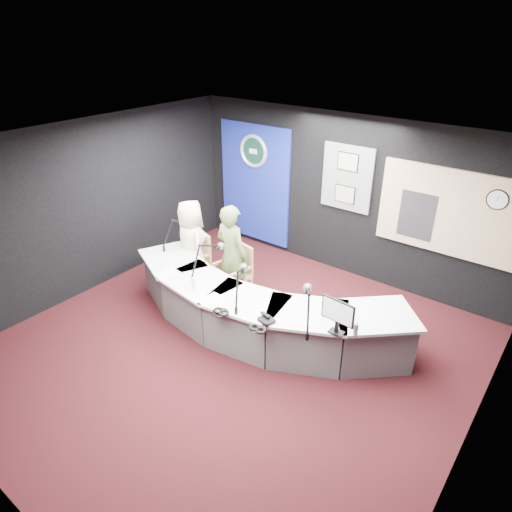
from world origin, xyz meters
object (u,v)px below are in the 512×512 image
Objects in this scene: armchair_left at (193,258)px; person_woman at (232,255)px; armchair_right at (232,272)px; broadcast_desk at (254,310)px; person_man at (192,245)px.

person_woman reaches higher than armchair_left.
person_woman is at bearing 0.00° from armchair_right.
armchair_right is 0.63× the size of person_woman.
broadcast_desk is 2.71× the size of person_woman.
broadcast_desk is 4.33× the size of armchair_right.
armchair_left is 0.89m from person_woman.
armchair_left is at bearing -0.00° from person_man.
armchair_right is (-0.79, 0.46, 0.14)m from broadcast_desk.
person_man is 0.84m from person_woman.
broadcast_desk is at bearing 154.32° from person_woman.
person_man reaches higher than armchair_left.
armchair_right is at bearing -0.00° from person_woman.
person_man is at bearing 165.87° from broadcast_desk.
person_woman reaches higher than person_man.
armchair_left is 0.25m from person_man.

